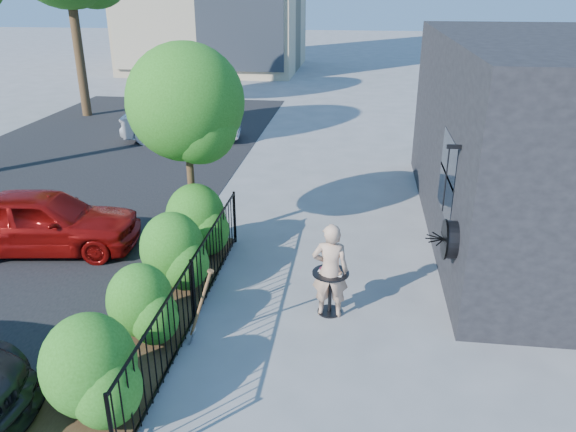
# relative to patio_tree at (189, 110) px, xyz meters

# --- Properties ---
(ground) EXTENTS (120.00, 120.00, 0.00)m
(ground) POSITION_rel_patio_tree_xyz_m (2.24, -2.76, -2.76)
(ground) COLOR gray
(ground) RESTS_ON ground
(fence) EXTENTS (0.05, 6.05, 1.10)m
(fence) POSITION_rel_patio_tree_xyz_m (0.74, -2.76, -2.20)
(fence) COLOR black
(fence) RESTS_ON ground
(planting_bed) EXTENTS (1.30, 6.00, 0.08)m
(planting_bed) POSITION_rel_patio_tree_xyz_m (0.04, -2.76, -2.72)
(planting_bed) COLOR #382616
(planting_bed) RESTS_ON ground
(shrubs) EXTENTS (1.10, 5.60, 1.24)m
(shrubs) POSITION_rel_patio_tree_xyz_m (0.14, -2.66, -2.06)
(shrubs) COLOR #246216
(shrubs) RESTS_ON ground
(patio_tree) EXTENTS (2.20, 2.20, 3.94)m
(patio_tree) POSITION_rel_patio_tree_xyz_m (0.00, 0.00, 0.00)
(patio_tree) COLOR #3F2B19
(patio_tree) RESTS_ON ground
(cafe_table) EXTENTS (0.58, 0.58, 0.78)m
(cafe_table) POSITION_rel_patio_tree_xyz_m (2.82, -2.20, -2.26)
(cafe_table) COLOR black
(cafe_table) RESTS_ON ground
(woman) EXTENTS (0.58, 0.39, 1.58)m
(woman) POSITION_rel_patio_tree_xyz_m (2.81, -2.26, -1.97)
(woman) COLOR tan
(woman) RESTS_ON ground
(shovel) EXTENTS (0.43, 0.16, 1.27)m
(shovel) POSITION_rel_patio_tree_xyz_m (0.98, -3.28, -2.21)
(shovel) COLOR brown
(shovel) RESTS_ON ground
(car_red) EXTENTS (3.84, 1.95, 1.25)m
(car_red) POSITION_rel_patio_tree_xyz_m (-2.91, -0.60, -2.14)
(car_red) COLOR maroon
(car_red) RESTS_ON ground
(car_silver) EXTENTS (4.00, 1.86, 1.27)m
(car_silver) POSITION_rel_patio_tree_xyz_m (-2.75, 7.92, -2.13)
(car_silver) COLOR #BABABF
(car_silver) RESTS_ON ground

